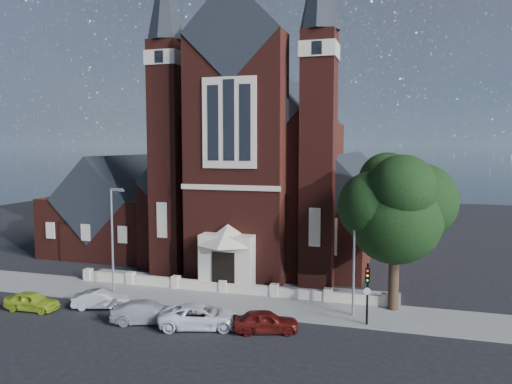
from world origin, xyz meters
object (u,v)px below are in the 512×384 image
church (277,175)px  car_white_suv (201,316)px  street_tree (397,210)px  car_dark_red (265,321)px  parish_hall (120,214)px  car_silver_b (148,312)px  car_silver_a (101,300)px  street_lamp_right (356,248)px  street_lamp_left (113,234)px  traffic_signal (367,286)px  car_lime_van (32,301)px

church → car_white_suv: bearing=-87.2°
street_tree → car_dark_red: bearing=-141.1°
church → car_white_suv: 24.77m
parish_hall → car_silver_b: (13.52, -18.75, -3.33)m
car_dark_red → street_tree: bearing=-68.6°
car_silver_a → street_lamp_right: bearing=-96.9°
street_lamp_right → car_silver_a: bearing=-169.2°
street_lamp_right → car_silver_a: street_lamp_right is taller
street_lamp_left → street_lamp_right: size_ratio=1.00×
car_silver_b → car_dark_red: car_silver_b is taller
parish_hall → car_white_suv: bearing=-47.4°
street_tree → car_white_suv: size_ratio=2.07×
church → car_silver_a: church is taller
traffic_signal → street_lamp_right: bearing=120.0°
street_tree → street_lamp_right: size_ratio=1.32×
traffic_signal → parish_hall: bearing=150.0°
traffic_signal → street_tree: bearing=64.1°
car_silver_b → church: bearing=-25.1°
car_lime_van → church: bearing=-27.2°
street_lamp_left → car_silver_a: size_ratio=2.15×
street_lamp_left → parish_hall: bearing=120.0°
traffic_signal → car_lime_van: traffic_signal is taller
parish_hall → traffic_signal: (27.00, -15.57, -1.43)m
street_lamp_left → car_lime_van: bearing=-123.7°
street_lamp_right → traffic_signal: street_lamp_right is taller
street_tree → traffic_signal: 5.70m
street_lamp_left → traffic_signal: 19.08m
parish_hall → car_lime_van: (4.78, -18.96, -3.37)m
parish_hall → car_dark_red: bearing=-40.7°
street_lamp_left → car_dark_red: size_ratio=2.02×
street_lamp_left → traffic_signal: size_ratio=2.02×
car_silver_a → car_silver_b: (4.47, -1.51, 0.07)m
car_dark_red → car_lime_van: bearing=74.9°
car_lime_van → car_dark_red: size_ratio=0.95×
street_lamp_right → street_lamp_left: bearing=180.0°
street_lamp_left → car_white_suv: bearing=-27.2°
parish_hall → car_silver_a: bearing=-62.3°
traffic_signal → car_dark_red: traffic_signal is taller
street_tree → street_lamp_left: (-20.51, -1.71, -2.36)m
church → car_lime_van: size_ratio=9.24×
church → street_lamp_right: bearing=-62.0°
street_lamp_right → car_dark_red: size_ratio=2.02×
car_white_suv → parish_hall: bearing=25.7°
street_tree → car_white_suv: 14.51m
street_tree → car_lime_van: 25.52m
street_lamp_left → car_white_suv: street_lamp_left is taller
car_lime_van → car_silver_b: (8.74, 0.21, 0.04)m
church → car_silver_b: (-2.48, -23.69, -7.50)m
car_lime_van → car_dark_red: 16.43m
car_lime_van → parish_hall: bearing=12.1°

